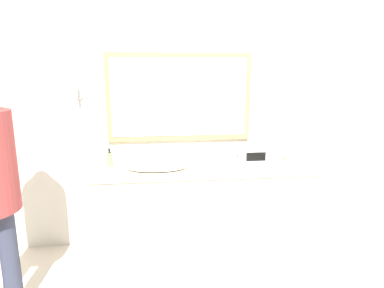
% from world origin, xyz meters
% --- Properties ---
extents(ground_plane, '(14.00, 14.00, 0.00)m').
position_xyz_m(ground_plane, '(0.00, 0.00, 0.00)').
color(ground_plane, beige).
extents(wall_back, '(8.00, 0.18, 2.55)m').
position_xyz_m(wall_back, '(-0.01, 0.61, 1.28)').
color(wall_back, silver).
rests_on(wall_back, ground_plane).
extents(vanity_counter, '(1.99, 0.59, 0.84)m').
position_xyz_m(vanity_counter, '(0.00, 0.29, 0.42)').
color(vanity_counter, beige).
rests_on(vanity_counter, ground_plane).
extents(sink_basin, '(0.51, 0.35, 0.16)m').
position_xyz_m(sink_basin, '(-0.43, 0.27, 0.86)').
color(sink_basin, white).
rests_on(sink_basin, vanity_counter).
extents(soap_bottle, '(0.05, 0.06, 0.16)m').
position_xyz_m(soap_bottle, '(-0.84, 0.38, 0.90)').
color(soap_bottle, '#709966').
rests_on(soap_bottle, vanity_counter).
extents(appliance_box, '(0.25, 0.16, 0.12)m').
position_xyz_m(appliance_box, '(0.46, 0.41, 0.90)').
color(appliance_box, '#BCBCC1').
rests_on(appliance_box, vanity_counter).
extents(picture_frame, '(0.10, 0.01, 0.11)m').
position_xyz_m(picture_frame, '(0.19, 0.21, 0.90)').
color(picture_frame, '#B2B2B7').
rests_on(picture_frame, vanity_counter).
extents(hand_towel_near_sink, '(0.17, 0.11, 0.04)m').
position_xyz_m(hand_towel_near_sink, '(0.82, 0.36, 0.86)').
color(hand_towel_near_sink, '#B7A899').
rests_on(hand_towel_near_sink, vanity_counter).
extents(hand_towel_far_corner, '(0.17, 0.12, 0.03)m').
position_xyz_m(hand_towel_far_corner, '(0.06, 0.44, 0.86)').
color(hand_towel_far_corner, white).
rests_on(hand_towel_far_corner, vanity_counter).
extents(metal_tray, '(0.19, 0.11, 0.01)m').
position_xyz_m(metal_tray, '(0.64, 0.20, 0.85)').
color(metal_tray, silver).
rests_on(metal_tray, vanity_counter).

